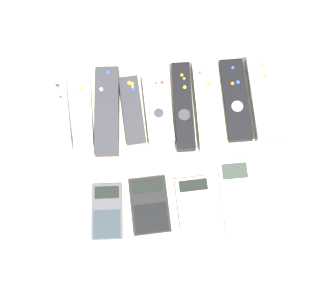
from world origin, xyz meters
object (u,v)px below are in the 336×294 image
(remote_2, at_px, (107,111))
(remote_4, at_px, (158,109))
(remote_1, at_px, (83,113))
(remote_8, at_px, (263,98))
(remote_0, at_px, (61,116))
(calculator_2, at_px, (195,203))
(remote_5, at_px, (183,106))
(calculator_3, at_px, (238,195))
(remote_3, at_px, (132,110))
(calculator_0, at_px, (107,211))
(remote_7, at_px, (236,100))
(calculator_1, at_px, (150,205))
(remote_6, at_px, (209,105))

(remote_2, distance_m, remote_4, 0.12)
(remote_1, xyz_separation_m, remote_8, (0.42, -0.00, 0.00))
(remote_0, height_order, remote_4, same)
(calculator_2, bearing_deg, remote_5, 89.55)
(remote_4, relative_size, calculator_3, 1.03)
(remote_3, relative_size, remote_4, 1.00)
(remote_3, relative_size, calculator_3, 1.03)
(remote_3, distance_m, calculator_0, 0.24)
(remote_3, bearing_deg, calculator_3, -48.40)
(remote_0, xyz_separation_m, calculator_2, (0.29, -0.23, -0.01))
(remote_0, relative_size, remote_5, 0.83)
(remote_0, relative_size, remote_4, 1.07)
(remote_4, relative_size, remote_7, 0.82)
(remote_1, bearing_deg, remote_4, -3.05)
(remote_0, height_order, remote_2, same)
(remote_5, xyz_separation_m, calculator_1, (-0.09, -0.22, -0.01))
(remote_5, xyz_separation_m, calculator_0, (-0.19, -0.23, -0.01))
(remote_4, bearing_deg, remote_8, 0.20)
(remote_8, bearing_deg, calculator_1, -140.92)
(calculator_3, bearing_deg, calculator_2, -173.94)
(remote_2, xyz_separation_m, remote_6, (0.23, -0.01, -0.00))
(remote_6, distance_m, calculator_2, 0.23)
(calculator_1, bearing_deg, remote_7, 44.37)
(calculator_0, bearing_deg, remote_8, 34.65)
(remote_0, height_order, remote_5, same)
(remote_1, distance_m, calculator_2, 0.33)
(remote_7, xyz_separation_m, calculator_1, (-0.22, -0.23, -0.00))
(remote_0, bearing_deg, remote_3, -2.39)
(remote_0, relative_size, remote_8, 0.87)
(calculator_0, xyz_separation_m, calculator_1, (0.09, 0.01, -0.00))
(remote_1, xyz_separation_m, calculator_2, (0.24, -0.23, -0.00))
(remote_4, height_order, calculator_3, remote_4)
(remote_2, xyz_separation_m, calculator_1, (0.08, -0.23, -0.01))
(remote_8, height_order, calculator_0, remote_8)
(calculator_0, xyz_separation_m, calculator_3, (0.29, 0.01, -0.00))
(remote_0, bearing_deg, remote_1, 2.51)
(remote_2, xyz_separation_m, remote_5, (0.18, -0.00, 0.00))
(remote_3, xyz_separation_m, remote_5, (0.12, -0.00, 0.00))
(calculator_1, bearing_deg, remote_8, 36.85)
(remote_0, relative_size, calculator_0, 1.43)
(remote_0, xyz_separation_m, remote_8, (0.47, 0.00, -0.00))
(remote_7, height_order, calculator_3, remote_7)
(remote_5, height_order, calculator_0, remote_5)
(remote_8, bearing_deg, remote_5, -178.01)
(remote_0, xyz_separation_m, remote_6, (0.34, -0.00, -0.00))
(remote_5, bearing_deg, remote_0, -178.46)
(remote_1, bearing_deg, calculator_2, -44.69)
(remote_6, height_order, calculator_1, remote_6)
(calculator_3, bearing_deg, remote_5, 114.77)
(remote_0, distance_m, calculator_1, 0.29)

